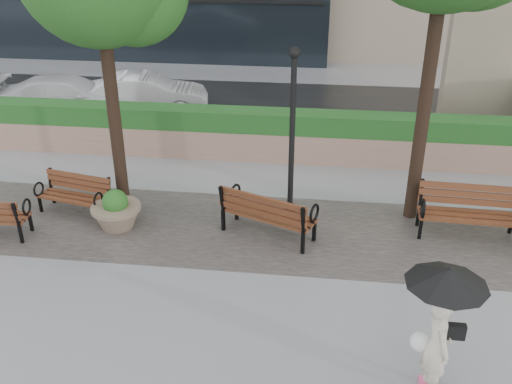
# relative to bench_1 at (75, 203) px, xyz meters

# --- Properties ---
(ground) EXTENTS (100.00, 100.00, 0.00)m
(ground) POSITION_rel_bench_1_xyz_m (4.50, -3.29, -0.26)
(ground) COLOR gray
(ground) RESTS_ON ground
(cobble_strip) EXTENTS (28.00, 3.20, 0.01)m
(cobble_strip) POSITION_rel_bench_1_xyz_m (4.50, -0.29, -0.26)
(cobble_strip) COLOR #383330
(cobble_strip) RESTS_ON ground
(hedge_wall) EXTENTS (24.00, 0.80, 1.35)m
(hedge_wall) POSITION_rel_bench_1_xyz_m (4.50, 3.71, 0.40)
(hedge_wall) COLOR #A57E6A
(hedge_wall) RESTS_ON ground
(asphalt_street) EXTENTS (40.00, 7.00, 0.00)m
(asphalt_street) POSITION_rel_bench_1_xyz_m (4.50, 7.71, -0.26)
(asphalt_street) COLOR black
(asphalt_street) RESTS_ON ground
(bench_1) EXTENTS (1.73, 0.98, 0.88)m
(bench_1) POSITION_rel_bench_1_xyz_m (0.00, 0.00, 0.00)
(bench_1) COLOR brown
(bench_1) RESTS_ON ground
(bench_2) EXTENTS (2.11, 1.48, 1.06)m
(bench_2) POSITION_rel_bench_1_xyz_m (4.43, -0.48, 0.05)
(bench_2) COLOR brown
(bench_2) RESTS_ON ground
(bench_3) EXTENTS (2.07, 0.90, 1.09)m
(bench_3) POSITION_rel_bench_1_xyz_m (8.57, 0.03, 0.06)
(bench_3) COLOR brown
(bench_3) RESTS_ON ground
(planter_left) EXTENTS (1.06, 1.06, 0.89)m
(planter_left) POSITION_rel_bench_1_xyz_m (1.16, -0.51, 0.09)
(planter_left) COLOR #7F6B56
(planter_left) RESTS_ON ground
(lamppost) EXTENTS (0.28, 0.28, 3.81)m
(lamppost) POSITION_rel_bench_1_xyz_m (4.83, 0.38, 1.41)
(lamppost) COLOR black
(lamppost) RESTS_ON ground
(car_left) EXTENTS (4.93, 2.73, 1.35)m
(car_left) POSITION_rel_bench_1_xyz_m (-2.77, 6.29, 0.42)
(car_left) COLOR silver
(car_left) RESTS_ON ground
(car_right) EXTENTS (4.27, 2.13, 1.34)m
(car_right) POSITION_rel_bench_1_xyz_m (-0.43, 6.94, 0.41)
(car_right) COLOR silver
(car_right) RESTS_ON ground
(pedestrian) EXTENTS (1.11, 1.11, 2.04)m
(pedestrian) POSITION_rel_bench_1_xyz_m (7.19, -4.43, 0.98)
(pedestrian) COLOR beige
(pedestrian) RESTS_ON ground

